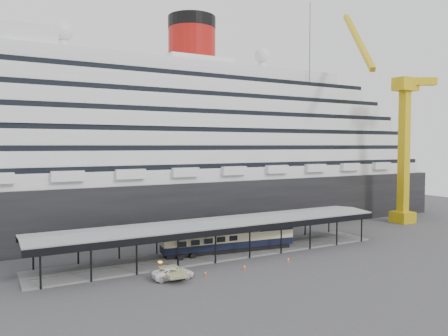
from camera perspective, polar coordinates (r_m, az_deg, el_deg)
The scene contains 9 objects.
ground at distance 64.22m, azimuth 1.60°, elevation -12.18°, with size 200.00×200.00×0.00m, color #3C3C3F.
cruise_ship at distance 90.99m, azimuth -8.73°, elevation 3.93°, with size 130.00×30.00×43.90m.
platform_canopy at distance 67.88m, azimuth -0.59°, elevation -9.29°, with size 56.00×9.18×5.30m.
crane_yellow at distance 101.40m, azimuth 21.92°, elevation 4.56°, with size 23.83×18.78×47.60m.
port_truck at distance 56.74m, azimuth -6.67°, elevation -13.49°, with size 2.42×5.25×1.46m, color white.
pullman_carriage at distance 68.63m, azimuth 0.64°, elevation -8.99°, with size 21.52×5.29×20.95m.
traffic_cone_left at distance 57.79m, azimuth -2.43°, elevation -13.58°, with size 0.34×0.34×0.67m.
traffic_cone_mid at distance 60.33m, azimuth 2.70°, elevation -12.80°, with size 0.41×0.41×0.79m.
traffic_cone_right at distance 64.86m, azimuth 8.40°, elevation -11.74°, with size 0.43×0.43×0.71m.
Camera 1 is at (-31.67, -53.27, 16.82)m, focal length 35.00 mm.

